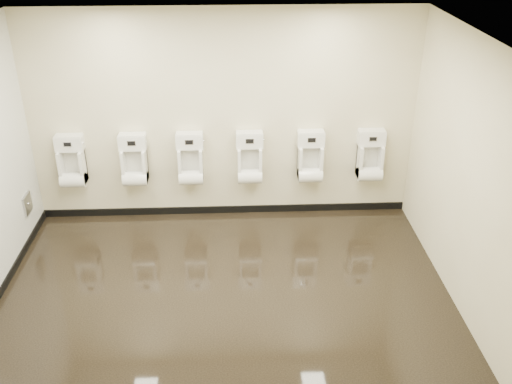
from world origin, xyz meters
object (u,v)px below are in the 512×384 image
urinal_0 (72,165)px  urinal_2 (191,163)px  urinal_3 (250,161)px  urinal_1 (134,164)px  urinal_4 (310,160)px  urinal_5 (370,159)px  access_panel (27,204)px

urinal_0 → urinal_2: size_ratio=1.00×
urinal_3 → urinal_2: bearing=180.0°
urinal_0 → urinal_1: 0.81m
urinal_2 → urinal_4: 1.58m
urinal_2 → urinal_1: bearing=180.0°
urinal_2 → urinal_5: same height
urinal_1 → urinal_2: size_ratio=1.00×
access_panel → urinal_1: (1.31, 0.43, 0.33)m
urinal_4 → urinal_0: bearing=180.0°
urinal_0 → urinal_4: 3.12m
urinal_0 → urinal_2: (1.54, 0.00, 0.00)m
urinal_0 → access_panel: bearing=-139.5°
urinal_1 → urinal_4: bearing=0.0°
urinal_0 → urinal_3: size_ratio=1.00×
urinal_4 → urinal_1: bearing=180.0°
urinal_2 → urinal_4: (1.58, 0.00, 0.00)m
urinal_1 → urinal_2: bearing=0.0°
access_panel → urinal_4: urinal_4 is taller
urinal_1 → urinal_3: size_ratio=1.00×
access_panel → urinal_4: (3.62, 0.43, 0.33)m
urinal_1 → urinal_4: same height
urinal_1 → urinal_5: 3.11m
urinal_0 → urinal_4: bearing=0.0°
urinal_1 → urinal_2: 0.73m
urinal_1 → urinal_4: 2.31m
urinal_3 → urinal_4: 0.80m
urinal_4 → urinal_5: same height
access_panel → urinal_2: 2.11m
urinal_2 → urinal_0: bearing=180.0°
access_panel → urinal_2: (2.04, 0.43, 0.33)m
urinal_0 → urinal_1: size_ratio=1.00×
urinal_3 → urinal_5: (1.60, 0.00, 0.00)m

